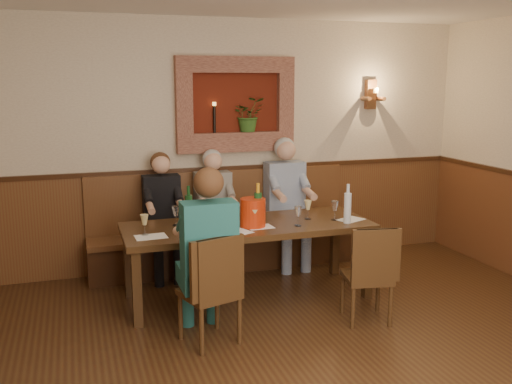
% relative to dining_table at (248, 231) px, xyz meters
% --- Properties ---
extents(room_shell, '(6.04, 6.04, 2.82)m').
position_rel_dining_table_xyz_m(room_shell, '(0.00, -1.85, 1.21)').
color(room_shell, '#C1AE92').
rests_on(room_shell, ground).
extents(wainscoting, '(6.02, 6.02, 1.15)m').
position_rel_dining_table_xyz_m(wainscoting, '(0.00, -1.85, -0.09)').
color(wainscoting, brown).
rests_on(wainscoting, ground).
extents(wall_niche, '(1.36, 0.30, 1.06)m').
position_rel_dining_table_xyz_m(wall_niche, '(0.24, 1.09, 1.13)').
color(wall_niche, '#59190C').
rests_on(wall_niche, ground).
extents(wall_sconce, '(0.25, 0.20, 0.35)m').
position_rel_dining_table_xyz_m(wall_sconce, '(1.90, 1.08, 1.27)').
color(wall_sconce, brown).
rests_on(wall_sconce, ground).
extents(dining_table, '(2.40, 0.90, 0.75)m').
position_rel_dining_table_xyz_m(dining_table, '(0.00, 0.00, 0.00)').
color(dining_table, '#382110').
rests_on(dining_table, ground).
extents(bench, '(3.00, 0.45, 1.11)m').
position_rel_dining_table_xyz_m(bench, '(0.00, 0.94, -0.35)').
color(bench, '#381E0F').
rests_on(bench, ground).
extents(chair_near_left, '(0.51, 0.51, 0.93)m').
position_rel_dining_table_xyz_m(chair_near_left, '(-0.58, -0.86, -0.40)').
color(chair_near_left, '#382110').
rests_on(chair_near_left, ground).
extents(chair_near_right, '(0.46, 0.46, 0.89)m').
position_rel_dining_table_xyz_m(chair_near_right, '(0.84, -0.87, -0.42)').
color(chair_near_right, '#382110').
rests_on(chair_near_right, ground).
extents(person_bench_left, '(0.39, 0.48, 1.37)m').
position_rel_dining_table_xyz_m(person_bench_left, '(-0.69, 0.84, -0.11)').
color(person_bench_left, black).
rests_on(person_bench_left, ground).
extents(person_bench_mid, '(0.40, 0.49, 1.38)m').
position_rel_dining_table_xyz_m(person_bench_mid, '(-0.12, 0.84, -0.11)').
color(person_bench_mid, '#5C5854').
rests_on(person_bench_mid, ground).
extents(person_bench_right, '(0.44, 0.54, 1.48)m').
position_rel_dining_table_xyz_m(person_bench_right, '(0.73, 0.84, -0.06)').
color(person_bench_right, navy).
rests_on(person_bench_right, ground).
extents(person_chair_front, '(0.44, 0.53, 1.46)m').
position_rel_dining_table_xyz_m(person_chair_front, '(-0.59, -0.78, -0.07)').
color(person_chair_front, navy).
rests_on(person_chair_front, ground).
extents(spittoon_bucket, '(0.31, 0.31, 0.27)m').
position_rel_dining_table_xyz_m(spittoon_bucket, '(0.02, -0.11, 0.21)').
color(spittoon_bucket, red).
rests_on(spittoon_bucket, dining_table).
extents(wine_bottle_green_a, '(0.09, 0.09, 0.41)m').
position_rel_dining_table_xyz_m(wine_bottle_green_a, '(0.07, -0.10, 0.25)').
color(wine_bottle_green_a, '#19471E').
rests_on(wine_bottle_green_a, dining_table).
extents(wine_bottle_green_b, '(0.09, 0.09, 0.39)m').
position_rel_dining_table_xyz_m(wine_bottle_green_b, '(-0.55, 0.13, 0.23)').
color(wine_bottle_green_b, '#19471E').
rests_on(wine_bottle_green_b, dining_table).
extents(water_bottle, '(0.09, 0.09, 0.39)m').
position_rel_dining_table_xyz_m(water_bottle, '(0.94, -0.26, 0.23)').
color(water_bottle, silver).
rests_on(water_bottle, dining_table).
extents(tasting_sheet_a, '(0.29, 0.21, 0.00)m').
position_rel_dining_table_xyz_m(tasting_sheet_a, '(-0.96, -0.18, 0.08)').
color(tasting_sheet_a, white).
rests_on(tasting_sheet_a, dining_table).
extents(tasting_sheet_b, '(0.26, 0.19, 0.00)m').
position_rel_dining_table_xyz_m(tasting_sheet_b, '(0.07, -0.15, 0.08)').
color(tasting_sheet_b, white).
rests_on(tasting_sheet_b, dining_table).
extents(tasting_sheet_c, '(0.31, 0.27, 0.00)m').
position_rel_dining_table_xyz_m(tasting_sheet_c, '(1.03, -0.16, 0.08)').
color(tasting_sheet_c, white).
rests_on(tasting_sheet_c, dining_table).
extents(tasting_sheet_d, '(0.36, 0.32, 0.00)m').
position_rel_dining_table_xyz_m(tasting_sheet_d, '(-0.22, -0.28, 0.08)').
color(tasting_sheet_d, white).
rests_on(tasting_sheet_d, dining_table).
extents(wine_glass_0, '(0.08, 0.08, 0.19)m').
position_rel_dining_table_xyz_m(wine_glass_0, '(0.87, -0.11, 0.17)').
color(wine_glass_0, white).
rests_on(wine_glass_0, dining_table).
extents(wine_glass_1, '(0.08, 0.08, 0.19)m').
position_rel_dining_table_xyz_m(wine_glass_1, '(0.17, 0.07, 0.17)').
color(wine_glass_1, '#D9C581').
rests_on(wine_glass_1, dining_table).
extents(wine_glass_2, '(0.08, 0.08, 0.19)m').
position_rel_dining_table_xyz_m(wine_glass_2, '(0.63, 0.00, 0.17)').
color(wine_glass_2, '#D9C581').
rests_on(wine_glass_2, dining_table).
extents(wine_glass_3, '(0.08, 0.08, 0.19)m').
position_rel_dining_table_xyz_m(wine_glass_3, '(0.00, -0.20, 0.17)').
color(wine_glass_3, '#D9C581').
rests_on(wine_glass_3, dining_table).
extents(wine_glass_4, '(0.08, 0.08, 0.19)m').
position_rel_dining_table_xyz_m(wine_glass_4, '(0.43, -0.22, 0.17)').
color(wine_glass_4, white).
rests_on(wine_glass_4, dining_table).
extents(wine_glass_5, '(0.08, 0.08, 0.19)m').
position_rel_dining_table_xyz_m(wine_glass_5, '(-1.00, -0.11, 0.17)').
color(wine_glass_5, '#D9C581').
rests_on(wine_glass_5, dining_table).
extents(wine_glass_6, '(0.08, 0.08, 0.19)m').
position_rel_dining_table_xyz_m(wine_glass_6, '(-0.68, 0.15, 0.17)').
color(wine_glass_6, white).
rests_on(wine_glass_6, dining_table).
extents(wine_glass_7, '(0.08, 0.08, 0.19)m').
position_rel_dining_table_xyz_m(wine_glass_7, '(-0.50, -0.14, 0.17)').
color(wine_glass_7, '#D9C581').
rests_on(wine_glass_7, dining_table).
extents(wine_glass_8, '(0.08, 0.08, 0.19)m').
position_rel_dining_table_xyz_m(wine_glass_8, '(-0.24, -0.27, 0.17)').
color(wine_glass_8, '#D9C581').
rests_on(wine_glass_8, dining_table).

